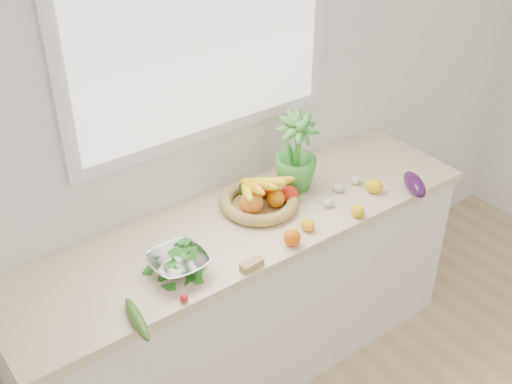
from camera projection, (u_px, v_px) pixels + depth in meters
back_wall at (203, 106)px, 2.80m from camera, size 4.50×0.02×2.70m
counter_cabinet at (245, 301)px, 3.10m from camera, size 2.20×0.58×0.86m
countertop at (244, 226)px, 2.86m from camera, size 2.24×0.62×0.04m
window_frame at (201, 17)px, 2.57m from camera, size 1.30×0.03×1.10m
window_pane at (203, 18)px, 2.56m from camera, size 1.18×0.01×0.98m
orange_loose at (292, 238)px, 2.69m from camera, size 0.10×0.10×0.07m
lemon_a at (308, 225)px, 2.78m from camera, size 0.07×0.08×0.05m
lemon_b at (358, 211)px, 2.86m from camera, size 0.06×0.07×0.06m
lemon_c at (374, 186)px, 3.03m from camera, size 0.10×0.11×0.07m
apple at (289, 195)px, 2.95m from camera, size 0.12×0.12×0.09m
ginger at (252, 265)px, 2.57m from camera, size 0.10×0.05×0.03m
garlic_a at (356, 180)px, 3.10m from camera, size 0.06×0.06×0.04m
garlic_b at (339, 188)px, 3.04m from camera, size 0.07×0.07×0.04m
garlic_c at (328, 203)px, 2.94m from camera, size 0.05×0.05×0.04m
eggplant at (414, 184)px, 3.03m from camera, size 0.16×0.22×0.08m
cucumber at (137, 319)px, 2.31m from camera, size 0.08×0.25×0.04m
radish at (184, 298)px, 2.41m from camera, size 0.04×0.04×0.03m
potted_herb at (296, 152)px, 2.97m from camera, size 0.23×0.23×0.37m
fruit_basket at (258, 198)px, 2.91m from camera, size 0.41×0.41×0.19m
colander_with_spinach at (178, 259)px, 2.53m from camera, size 0.23×0.23×0.12m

